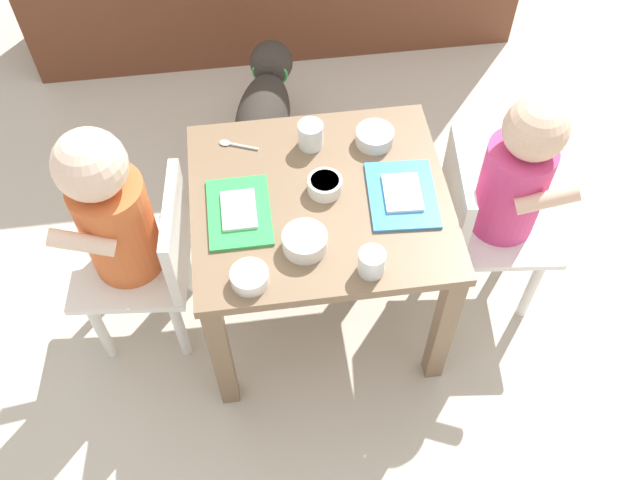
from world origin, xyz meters
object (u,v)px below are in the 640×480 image
(seated_child_right, at_px, (509,185))
(spoon_by_left_tray, at_px, (235,145))
(water_cup_right, at_px, (309,137))
(water_cup_left, at_px, (372,263))
(veggie_bowl_far, at_px, (305,241))
(veggie_bowl_near, at_px, (325,185))
(food_tray_right, at_px, (402,194))
(dog, at_px, (265,110))
(cereal_bowl_right_side, at_px, (250,277))
(food_tray_left, at_px, (239,212))
(seated_child_left, at_px, (119,220))
(dining_table, at_px, (320,220))
(cereal_bowl_left_side, at_px, (375,136))

(seated_child_right, distance_m, spoon_by_left_tray, 0.66)
(water_cup_right, distance_m, spoon_by_left_tray, 0.18)
(water_cup_left, bearing_deg, seated_child_right, 30.64)
(water_cup_left, relative_size, veggie_bowl_far, 0.61)
(seated_child_right, xyz_separation_m, veggie_bowl_near, (-0.44, 0.01, 0.06))
(food_tray_right, relative_size, water_cup_right, 3.22)
(dog, xyz_separation_m, food_tray_right, (0.28, -0.61, 0.28))
(water_cup_left, bearing_deg, dog, 101.98)
(water_cup_right, distance_m, veggie_bowl_near, 0.15)
(dog, bearing_deg, cereal_bowl_right_side, -96.01)
(water_cup_left, height_order, water_cup_right, water_cup_right)
(spoon_by_left_tray, bearing_deg, seated_child_right, -15.50)
(dog, bearing_deg, food_tray_left, -98.75)
(food_tray_left, relative_size, water_cup_left, 3.39)
(water_cup_left, distance_m, spoon_by_left_tray, 0.48)
(veggie_bowl_far, xyz_separation_m, veggie_bowl_near, (0.06, 0.15, -0.00))
(seated_child_left, xyz_separation_m, dog, (0.37, 0.58, -0.25))
(seated_child_left, height_order, spoon_by_left_tray, seated_child_left)
(water_cup_left, bearing_deg, dining_table, 110.35)
(seated_child_left, bearing_deg, water_cup_left, -23.04)
(water_cup_left, height_order, spoon_by_left_tray, water_cup_left)
(food_tray_right, bearing_deg, spoon_by_left_tray, 150.30)
(veggie_bowl_near, bearing_deg, water_cup_left, -74.17)
(food_tray_right, bearing_deg, food_tray_left, 180.00)
(dining_table, relative_size, food_tray_left, 2.95)
(cereal_bowl_left_side, bearing_deg, food_tray_right, -79.73)
(spoon_by_left_tray, bearing_deg, water_cup_left, -56.89)
(seated_child_right, height_order, cereal_bowl_left_side, seated_child_right)
(food_tray_right, bearing_deg, water_cup_right, 135.33)
(water_cup_right, bearing_deg, seated_child_right, -18.60)
(cereal_bowl_right_side, bearing_deg, water_cup_right, 65.37)
(veggie_bowl_near, height_order, cereal_bowl_right_side, veggie_bowl_near)
(water_cup_right, height_order, spoon_by_left_tray, water_cup_right)
(food_tray_right, distance_m, water_cup_left, 0.22)
(dog, bearing_deg, seated_child_left, -122.53)
(food_tray_right, height_order, cereal_bowl_left_side, cereal_bowl_left_side)
(food_tray_right, distance_m, cereal_bowl_right_side, 0.41)
(water_cup_right, bearing_deg, food_tray_right, -44.67)
(dog, bearing_deg, cereal_bowl_left_side, -60.69)
(cereal_bowl_left_side, xyz_separation_m, veggie_bowl_far, (-0.20, -0.29, 0.00))
(cereal_bowl_right_side, bearing_deg, food_tray_left, 93.20)
(food_tray_left, height_order, spoon_by_left_tray, food_tray_left)
(seated_child_left, distance_m, food_tray_right, 0.65)
(cereal_bowl_right_side, bearing_deg, seated_child_right, 19.01)
(dog, height_order, veggie_bowl_near, veggie_bowl_near)
(seated_child_left, height_order, veggie_bowl_near, seated_child_left)
(dining_table, bearing_deg, dog, 98.80)
(food_tray_left, bearing_deg, cereal_bowl_left_side, 27.38)
(dining_table, bearing_deg, seated_child_left, 178.12)
(veggie_bowl_near, bearing_deg, water_cup_right, 96.90)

